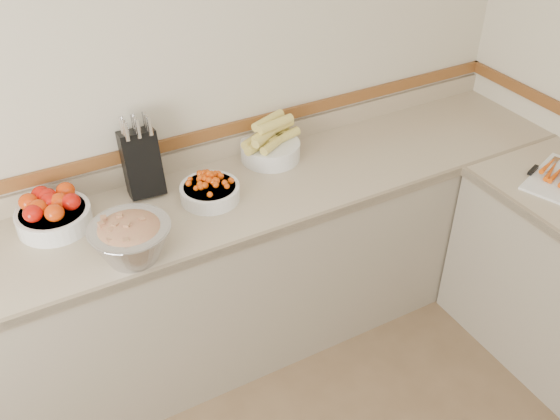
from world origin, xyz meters
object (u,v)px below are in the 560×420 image
rhubarb_bowl (131,239)px  corn_bowl (270,145)px  knife_block (141,161)px  tomato_bowl (52,212)px  cherry_tomato_bowl (210,189)px

rhubarb_bowl → corn_bowl: bearing=26.2°
knife_block → tomato_bowl: (-0.42, -0.07, -0.08)m
corn_bowl → tomato_bowl: bearing=-177.4°
tomato_bowl → rhubarb_bowl: rhubarb_bowl is taller
cherry_tomato_bowl → rhubarb_bowl: bearing=-152.1°
rhubarb_bowl → cherry_tomato_bowl: bearing=27.9°
cherry_tomato_bowl → tomato_bowl: bearing=168.4°
knife_block → corn_bowl: size_ratio=1.18×
knife_block → corn_bowl: 0.64m
tomato_bowl → cherry_tomato_bowl: (0.65, -0.13, -0.02)m
tomato_bowl → cherry_tomato_bowl: 0.66m
corn_bowl → cherry_tomato_bowl: bearing=-155.7°
tomato_bowl → cherry_tomato_bowl: tomato_bowl is taller
tomato_bowl → rhubarb_bowl: size_ratio=0.96×
knife_block → tomato_bowl: size_ratio=1.23×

